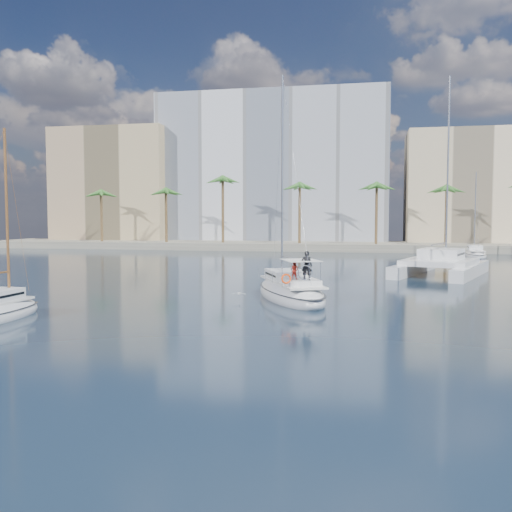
# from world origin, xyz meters

# --- Properties ---
(ground) EXTENTS (160.00, 160.00, 0.00)m
(ground) POSITION_xyz_m (0.00, 0.00, 0.00)
(ground) COLOR black
(ground) RESTS_ON ground
(quay) EXTENTS (120.00, 14.00, 1.20)m
(quay) POSITION_xyz_m (0.00, 61.00, 0.60)
(quay) COLOR gray
(quay) RESTS_ON ground
(building_modern) EXTENTS (42.00, 16.00, 28.00)m
(building_modern) POSITION_xyz_m (-12.00, 73.00, 14.00)
(building_modern) COLOR silver
(building_modern) RESTS_ON ground
(building_tan_left) EXTENTS (22.00, 14.00, 22.00)m
(building_tan_left) POSITION_xyz_m (-42.00, 69.00, 11.00)
(building_tan_left) COLOR tan
(building_tan_left) RESTS_ON ground
(building_beige) EXTENTS (20.00, 14.00, 20.00)m
(building_beige) POSITION_xyz_m (22.00, 70.00, 10.00)
(building_beige) COLOR beige
(building_beige) RESTS_ON ground
(palm_left) EXTENTS (3.60, 3.60, 12.30)m
(palm_left) POSITION_xyz_m (-34.00, 57.00, 10.28)
(palm_left) COLOR brown
(palm_left) RESTS_ON ground
(palm_centre) EXTENTS (3.60, 3.60, 12.30)m
(palm_centre) POSITION_xyz_m (0.00, 57.00, 10.28)
(palm_centre) COLOR brown
(palm_centre) RESTS_ON ground
(main_sloop) EXTENTS (7.52, 11.35, 16.14)m
(main_sloop) POSITION_xyz_m (0.80, 3.39, 0.51)
(main_sloop) COLOR silver
(main_sloop) RESTS_ON ground
(catamaran) EXTENTS (10.44, 14.46, 18.90)m
(catamaran) POSITION_xyz_m (12.53, 21.37, 1.17)
(catamaran) COLOR silver
(catamaran) RESTS_ON ground
(seagull) EXTENTS (0.94, 0.40, 0.17)m
(seagull) POSITION_xyz_m (-2.48, 2.22, 0.42)
(seagull) COLOR silver
(seagull) RESTS_ON ground
(moored_yacht_a) EXTENTS (3.37, 9.52, 11.90)m
(moored_yacht_a) POSITION_xyz_m (20.00, 47.00, 0.00)
(moored_yacht_a) COLOR silver
(moored_yacht_a) RESTS_ON ground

